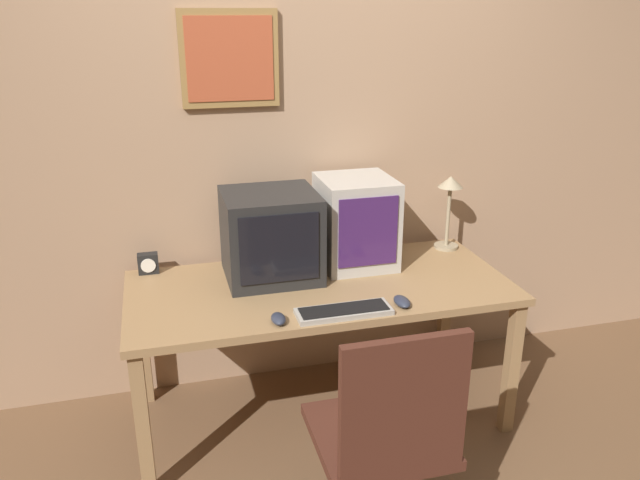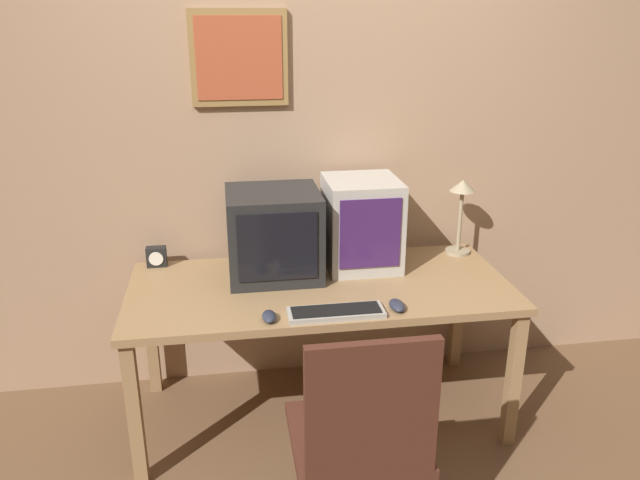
{
  "view_description": "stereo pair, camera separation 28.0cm",
  "coord_description": "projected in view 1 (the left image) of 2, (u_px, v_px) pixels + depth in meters",
  "views": [
    {
      "loc": [
        -0.68,
        -1.84,
        1.9
      ],
      "look_at": [
        0.0,
        0.7,
        0.93
      ],
      "focal_mm": 35.0,
      "sensor_mm": 36.0,
      "label": 1
    },
    {
      "loc": [
        -0.41,
        -1.9,
        1.9
      ],
      "look_at": [
        0.0,
        0.7,
        0.93
      ],
      "focal_mm": 35.0,
      "sensor_mm": 36.0,
      "label": 2
    }
  ],
  "objects": [
    {
      "name": "desk_clock",
      "position": [
        148.0,
        263.0,
        2.98
      ],
      "size": [
        0.1,
        0.06,
        0.1
      ],
      "color": "black",
      "rests_on": "desk"
    },
    {
      "name": "desk",
      "position": [
        320.0,
        298.0,
        2.9
      ],
      "size": [
        1.75,
        0.79,
        0.71
      ],
      "color": "#99754C",
      "rests_on": "ground_plane"
    },
    {
      "name": "office_chair",
      "position": [
        384.0,
        456.0,
        2.21
      ],
      "size": [
        0.49,
        0.49,
        0.96
      ],
      "color": "black",
      "rests_on": "ground_plane"
    },
    {
      "name": "monitor_right",
      "position": [
        356.0,
        222.0,
        3.05
      ],
      "size": [
        0.35,
        0.37,
        0.44
      ],
      "color": "#B7B2A8",
      "rests_on": "desk"
    },
    {
      "name": "monitor_left",
      "position": [
        271.0,
        235.0,
        2.9
      ],
      "size": [
        0.43,
        0.41,
        0.41
      ],
      "color": "black",
      "rests_on": "desk"
    },
    {
      "name": "desk_lamp",
      "position": [
        449.0,
        198.0,
        3.23
      ],
      "size": [
        0.13,
        0.13,
        0.39
      ],
      "color": "tan",
      "rests_on": "desk"
    },
    {
      "name": "mouse_far_corner",
      "position": [
        278.0,
        319.0,
        2.52
      ],
      "size": [
        0.06,
        0.1,
        0.04
      ],
      "color": "#282D3D",
      "rests_on": "desk"
    },
    {
      "name": "keyboard_main",
      "position": [
        344.0,
        311.0,
        2.59
      ],
      "size": [
        0.4,
        0.13,
        0.03
      ],
      "color": "#A8A399",
      "rests_on": "desk"
    },
    {
      "name": "mouse_near_keyboard",
      "position": [
        402.0,
        302.0,
        2.67
      ],
      "size": [
        0.06,
        0.11,
        0.04
      ],
      "color": "#282D3D",
      "rests_on": "desk"
    },
    {
      "name": "wall_back",
      "position": [
        295.0,
        138.0,
        3.1
      ],
      "size": [
        8.0,
        0.08,
        2.6
      ],
      "color": "tan",
      "rests_on": "ground_plane"
    }
  ]
}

